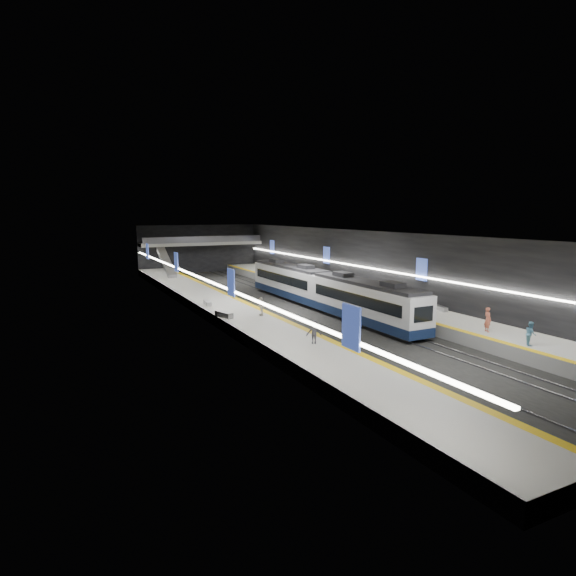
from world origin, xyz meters
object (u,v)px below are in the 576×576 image
train (323,289)px  passenger_right_b (531,334)px  bench_left_far (207,303)px  bench_left_near (224,315)px  bench_right_far (365,292)px  bench_right_near (441,308)px  passenger_right_a (488,320)px  passenger_left_a (261,306)px  passenger_left_b (314,332)px  escalator (166,262)px

train → passenger_right_b: bearing=-80.0°
bench_left_far → bench_left_near: bearing=-88.4°
train → bench_right_far: 6.18m
train → bench_right_near: (7.00, -9.71, -0.99)m
bench_right_far → passenger_right_b: bearing=-77.4°
bench_left_far → passenger_right_b: (15.37, -24.14, 0.63)m
passenger_right_a → passenger_left_a: bearing=59.3°
bench_left_near → passenger_right_b: bearing=-65.6°
passenger_right_a → passenger_left_a: size_ratio=1.17×
train → bench_left_near: train is taller
passenger_left_a → passenger_left_b: bearing=-5.8°
bench_right_far → passenger_right_b: 22.45m
passenger_left_b → passenger_left_a: bearing=-71.3°
passenger_left_a → passenger_left_b: 10.20m
bench_left_far → passenger_left_a: size_ratio=1.04×
escalator → passenger_right_b: (13.77, -48.94, -1.07)m
passenger_left_a → passenger_left_b: (-0.47, -10.19, 0.02)m
escalator → bench_left_near: bearing=-93.7°
train → bench_right_far: train is taller
passenger_right_b → passenger_left_a: 21.36m
bench_left_far → bench_right_far: size_ratio=0.88×
bench_right_near → passenger_right_b: 12.14m
bench_left_near → passenger_right_a: 21.47m
passenger_right_b → passenger_left_a: (-12.57, 17.27, -0.01)m
passenger_right_a → passenger_right_b: passenger_right_a is taller
passenger_right_a → passenger_left_a: 18.59m
bench_right_far → passenger_right_b: (-2.26, -22.33, 0.60)m
escalator → bench_left_far: bearing=-93.7°
escalator → passenger_left_a: bearing=-87.8°
bench_left_far → passenger_right_a: (15.85, -20.11, 0.75)m
bench_left_near → bench_right_far: bearing=-3.4°
passenger_right_a → bench_right_far: bearing=9.2°
passenger_left_a → bench_left_far: bearing=-161.0°
passenger_right_b → passenger_left_a: bearing=76.5°
bench_left_near → passenger_right_a: bearing=-57.6°
bench_left_far → passenger_left_b: 17.23m
passenger_left_b → bench_right_near: bearing=-142.9°
bench_left_near → passenger_left_b: size_ratio=1.19×
bench_left_far → passenger_left_b: passenger_left_b is taller
bench_right_far → passenger_right_a: (-1.79, -18.30, 0.72)m
train → passenger_left_b: size_ratio=17.93×
bench_left_far → bench_right_far: (17.63, -1.81, 0.03)m
train → bench_left_near: size_ratio=15.01×
bench_right_near → bench_right_far: bearing=108.4°
escalator → bench_right_far: (16.04, -26.61, -1.66)m
bench_left_far → bench_right_near: (18.60, -12.45, 0.00)m
train → passenger_left_a: size_ratio=18.32×
train → escalator: size_ratio=3.76×
bench_right_far → passenger_left_b: (-15.30, -15.25, 0.60)m
escalator → bench_left_near: escalator is taller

